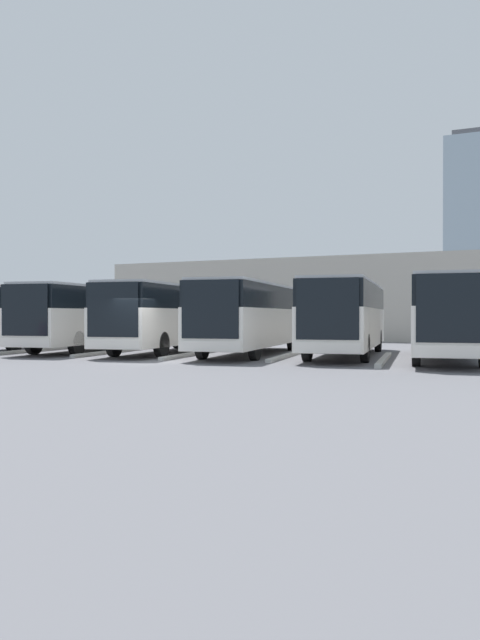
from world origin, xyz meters
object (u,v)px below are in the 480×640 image
object	(u,v)px
bus_1	(347,315)
bus_5	(38,315)
bus_4	(95,315)
bus_2	(252,315)
bus_0	(446,315)
bus_3	(170,315)

from	to	relation	value
bus_1	bus_5	size ratio (longest dim) A/B	1.00
bus_1	bus_4	bearing A→B (deg)	-3.05
bus_1	bus_2	size ratio (longest dim) A/B	1.00
bus_0	bus_4	world-z (taller)	same
bus_3	bus_2	bearing A→B (deg)	173.65
bus_3	bus_5	bearing A→B (deg)	-9.99
bus_1	bus_3	world-z (taller)	same
bus_1	bus_2	distance (m)	4.36
bus_1	bus_0	bearing A→B (deg)	162.73
bus_0	bus_1	xyz separation A→B (m)	(4.30, -0.70, 0.00)
bus_3	bus_4	distance (m)	4.31
bus_2	bus_3	size ratio (longest dim) A/B	1.00
bus_4	bus_5	size ratio (longest dim) A/B	1.00
bus_2	bus_5	bearing A→B (deg)	-8.78
bus_1	bus_3	size ratio (longest dim) A/B	1.00
bus_0	bus_5	bearing A→B (deg)	-8.44
bus_3	bus_5	size ratio (longest dim) A/B	1.00
bus_2	bus_4	size ratio (longest dim) A/B	1.00
bus_0	bus_4	bearing A→B (deg)	-6.61
bus_3	bus_4	size ratio (longest dim) A/B	1.00
bus_0	bus_3	xyz separation A→B (m)	(12.90, 0.14, 0.00)
bus_2	bus_3	bearing A→B (deg)	-6.35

